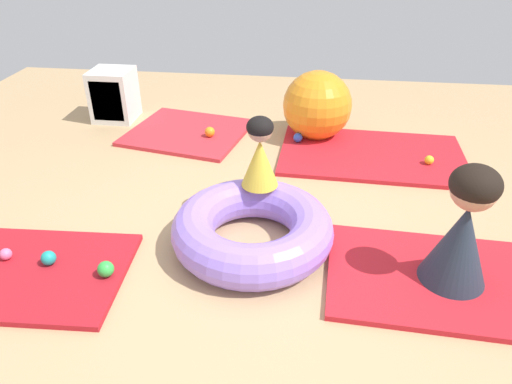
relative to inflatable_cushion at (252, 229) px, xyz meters
The scene contains 16 objects.
ground_plane 0.15m from the inflatable_cushion, ahead, with size 8.00×8.00×0.00m, color tan.
gym_mat_near_right 1.83m from the inflatable_cushion, 58.31° to the left, with size 1.74×1.09×0.04m, color red.
gym_mat_near_left 1.44m from the inflatable_cushion, 160.19° to the right, with size 1.15×0.89×0.04m, color #B21923.
gym_mat_center_rear 2.09m from the inflatable_cushion, 116.79° to the left, with size 1.17×1.05×0.04m, color red.
gym_mat_front 1.33m from the inflatable_cushion, ahead, with size 1.54×0.94×0.04m, color red.
inflatable_cushion is the anchor object (origin of this frame).
child_in_yellow 0.55m from the inflatable_cushion, 88.80° to the left, with size 0.37×0.37×0.54m.
adult_seated 1.35m from the inflatable_cushion, ahead, with size 0.53×0.53×0.80m.
play_ball_green 1.00m from the inflatable_cushion, 151.69° to the right, with size 0.11×0.11×0.11m, color green.
play_ball_pink 1.66m from the inflatable_cushion, 166.23° to the right, with size 0.08×0.08×0.08m, color pink.
play_ball_teal 1.37m from the inflatable_cushion, 162.56° to the right, with size 0.10×0.10×0.10m, color teal.
play_ball_blue 1.74m from the inflatable_cushion, 82.16° to the left, with size 0.09×0.09×0.09m, color blue.
play_ball_orange 1.86m from the inflatable_cushion, 111.12° to the left, with size 0.10×0.10×0.10m, color orange.
play_ball_yellow 2.01m from the inflatable_cushion, 43.45° to the left, with size 0.08×0.08×0.08m, color yellow.
exercise_ball_large 2.00m from the inflatable_cushion, 78.12° to the left, with size 0.70×0.70×0.70m, color orange.
storage_cube 2.85m from the inflatable_cushion, 130.45° to the left, with size 0.44×0.44×0.56m.
Camera 1 is at (0.34, -2.68, 2.06)m, focal length 33.35 mm.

